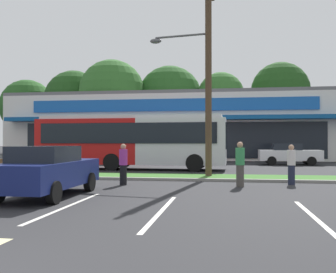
% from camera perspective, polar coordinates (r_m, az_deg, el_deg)
% --- Properties ---
extents(grass_median, '(56.00, 2.20, 0.12)m').
position_cam_1_polar(grass_median, '(18.34, -4.01, -5.88)').
color(grass_median, '#386B28').
rests_on(grass_median, ground_plane).
extents(curb_lip, '(56.00, 0.24, 0.12)m').
position_cam_1_polar(curb_lip, '(17.16, -4.90, -6.24)').
color(curb_lip, gray).
rests_on(curb_lip, ground_plane).
extents(parking_stripe_1, '(0.12, 4.80, 0.01)m').
position_cam_1_polar(parking_stripe_1, '(10.67, -14.58, -9.93)').
color(parking_stripe_1, silver).
rests_on(parking_stripe_1, ground_plane).
extents(parking_stripe_2, '(0.12, 4.80, 0.01)m').
position_cam_1_polar(parking_stripe_2, '(9.62, -1.03, -10.97)').
color(parking_stripe_2, silver).
rests_on(parking_stripe_2, ground_plane).
extents(parking_stripe_3, '(0.12, 4.80, 0.01)m').
position_cam_1_polar(parking_stripe_3, '(9.36, 20.93, -11.21)').
color(parking_stripe_3, silver).
rests_on(parking_stripe_3, ground_plane).
extents(storefront_building, '(31.96, 14.31, 6.32)m').
position_cam_1_polar(storefront_building, '(40.65, 1.46, 1.35)').
color(storefront_building, silver).
rests_on(storefront_building, ground_plane).
extents(tree_far_left, '(7.57, 7.57, 10.39)m').
position_cam_1_polar(tree_far_left, '(58.22, -20.05, 4.16)').
color(tree_far_left, '#473323').
rests_on(tree_far_left, ground_plane).
extents(tree_left, '(7.78, 7.78, 11.06)m').
position_cam_1_polar(tree_left, '(52.92, -13.70, 5.24)').
color(tree_left, '#473323').
rests_on(tree_left, ground_plane).
extents(tree_mid_left, '(8.14, 8.14, 11.79)m').
position_cam_1_polar(tree_mid_left, '(48.58, -8.27, 6.41)').
color(tree_mid_left, '#473323').
rests_on(tree_mid_left, ground_plane).
extents(tree_mid, '(8.29, 8.29, 11.36)m').
position_cam_1_polar(tree_mid, '(49.71, 0.26, 5.65)').
color(tree_mid, '#473323').
rests_on(tree_mid, ground_plane).
extents(tree_mid_right, '(5.83, 5.83, 10.27)m').
position_cam_1_polar(tree_mid_right, '(48.61, 7.80, 5.95)').
color(tree_mid_right, '#473323').
rests_on(tree_mid_right, ground_plane).
extents(tree_right, '(7.40, 7.40, 11.80)m').
position_cam_1_polar(tree_right, '(51.66, 16.24, 6.42)').
color(tree_right, '#473323').
rests_on(tree_right, ground_plane).
extents(utility_pole, '(3.10, 2.39, 9.35)m').
position_cam_1_polar(utility_pole, '(18.34, 5.51, 9.67)').
color(utility_pole, '#4C3826').
rests_on(utility_pole, ground_plane).
extents(city_bus, '(11.53, 2.91, 3.25)m').
position_cam_1_polar(city_bus, '(23.62, -5.41, -0.58)').
color(city_bus, '#B71414').
rests_on(city_bus, ground_plane).
extents(car_1, '(1.89, 4.49, 1.57)m').
position_cam_1_polar(car_1, '(12.57, -17.34, -4.84)').
color(car_1, navy).
rests_on(car_1, ground_plane).
extents(car_2, '(4.36, 1.85, 1.53)m').
position_cam_1_polar(car_2, '(29.41, 17.43, -2.47)').
color(car_2, silver).
rests_on(car_2, ground_plane).
extents(car_3, '(4.52, 2.00, 1.53)m').
position_cam_1_polar(car_3, '(29.58, -9.47, -2.50)').
color(car_3, silver).
rests_on(car_3, ground_plane).
extents(pedestrian_near_bench, '(0.32, 0.32, 1.58)m').
position_cam_1_polar(pedestrian_near_bench, '(16.11, 17.75, -3.95)').
color(pedestrian_near_bench, '#1E2338').
rests_on(pedestrian_near_bench, ground_plane).
extents(pedestrian_by_pole, '(0.34, 0.34, 1.69)m').
position_cam_1_polar(pedestrian_by_pole, '(14.84, 10.59, -4.04)').
color(pedestrian_by_pole, '#47423D').
rests_on(pedestrian_by_pole, ground_plane).
extents(pedestrian_mid, '(0.33, 0.33, 1.61)m').
position_cam_1_polar(pedestrian_mid, '(15.27, -6.62, -4.10)').
color(pedestrian_mid, black).
rests_on(pedestrian_mid, ground_plane).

